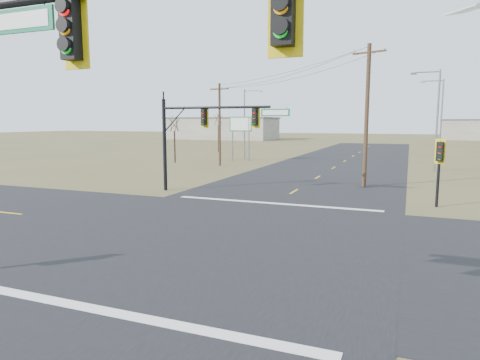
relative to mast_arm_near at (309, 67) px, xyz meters
name	(u,v)px	position (x,y,z in m)	size (l,w,h in m)	color
ground	(220,236)	(-5.62, 9.22, -5.47)	(320.00, 320.00, 0.00)	brown
road_ew	(220,236)	(-5.62, 9.22, -5.46)	(160.00, 14.00, 0.02)	black
road_ns	(220,236)	(-5.62, 9.22, -5.46)	(14.00, 160.00, 0.02)	black
stop_bar_near	(97,309)	(-5.62, 1.72, -5.44)	(12.00, 0.40, 0.01)	silver
stop_bar_far	(274,203)	(-5.62, 16.72, -5.44)	(12.00, 0.40, 0.01)	silver
mast_arm_near	(309,67)	(0.00, 0.00, 0.00)	(10.92, 0.41, 7.54)	black
mast_arm_far	(208,125)	(-10.76, 18.70, -0.99)	(8.82, 0.46, 6.16)	black
pedestal_signal_ne	(440,157)	(2.98, 19.03, -2.67)	(0.68, 0.60, 3.77)	black
utility_pole_near	(367,114)	(-1.49, 25.37, -0.27)	(2.35, 0.95, 10.05)	#4C3520
utility_pole_far	(220,123)	(-17.36, 35.20, -0.95)	(2.11, 0.25, 8.65)	#4C3520
highway_sign	(241,129)	(-17.38, 41.31, -1.69)	(2.81, 0.14, 5.26)	slate
streetlight_a	(435,115)	(3.52, 37.78, -0.18)	(2.64, 0.33, 9.43)	slate
streetlight_b	(440,114)	(4.83, 54.22, 0.15)	(2.79, 0.35, 10.00)	slate
streetlight_c	(246,120)	(-17.81, 44.18, -0.61)	(2.42, 0.32, 8.66)	slate
bare_tree_a	(174,123)	(-23.56, 36.40, -0.99)	(3.04, 3.04, 5.67)	black
bare_tree_b	(218,118)	(-26.23, 54.32, -0.32)	(3.26, 3.26, 6.44)	black
warehouse_left	(222,129)	(-45.62, 99.22, -2.72)	(28.00, 14.00, 5.50)	#ABA497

